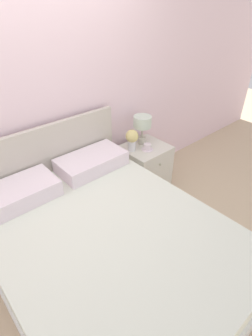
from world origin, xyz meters
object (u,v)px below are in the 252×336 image
table_lamp (142,124)px  nightstand (144,168)px  teacup (147,147)px  flower_vase (132,138)px  bed (105,249)px

table_lamp → nightstand: bearing=-109.1°
teacup → flower_vase: bearing=141.6°
table_lamp → teacup: size_ratio=2.55×
teacup → bed: bearing=-150.3°
bed → flower_vase: (0.94, 0.72, 0.39)m
bed → flower_vase: size_ratio=8.12×
bed → nightstand: 1.29m
nightstand → teacup: 0.32m
bed → teacup: bed is taller
bed → flower_vase: bed is taller
table_lamp → flower_vase: bearing=-165.9°
teacup → nightstand: bearing=62.3°
nightstand → bed: bearing=-148.6°
teacup → table_lamp: bearing=67.5°
bed → nightstand: bed is taller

